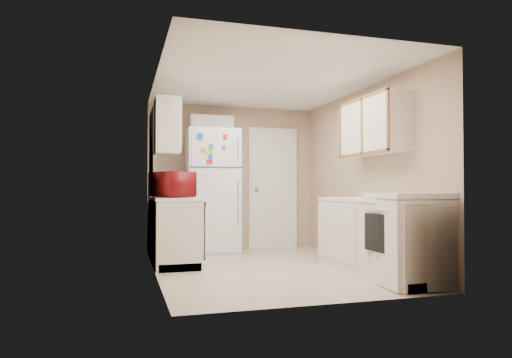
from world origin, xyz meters
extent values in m
plane|color=beige|center=(0.00, 0.00, 0.00)|extent=(3.80, 3.80, 0.00)
plane|color=white|center=(0.00, 0.00, 2.40)|extent=(3.80, 3.80, 0.00)
plane|color=tan|center=(-1.40, 0.00, 1.20)|extent=(3.80, 3.80, 0.00)
plane|color=tan|center=(1.40, 0.00, 1.20)|extent=(3.80, 3.80, 0.00)
plane|color=tan|center=(0.00, 1.90, 1.20)|extent=(2.80, 2.80, 0.00)
plane|color=tan|center=(0.00, -1.90, 1.20)|extent=(2.80, 2.80, 0.00)
cube|color=silver|center=(-1.10, 0.90, 0.45)|extent=(0.60, 1.80, 0.90)
cube|color=black|center=(-0.81, 0.30, 0.49)|extent=(0.03, 0.58, 0.72)
cube|color=gray|center=(-1.10, 1.05, 0.86)|extent=(0.54, 0.74, 0.16)
imported|color=maroon|center=(-1.15, 0.49, 1.05)|extent=(0.68, 0.54, 0.40)
imported|color=white|center=(-1.15, 1.40, 1.00)|extent=(0.09, 0.09, 0.17)
cube|color=silver|center=(-1.36, 1.05, 1.60)|extent=(0.10, 0.98, 1.08)
cube|color=silver|center=(-1.25, 0.22, 1.80)|extent=(0.30, 0.45, 0.70)
cube|color=white|center=(-0.42, 1.56, 0.97)|extent=(0.84, 0.82, 1.95)
cube|color=silver|center=(-0.40, 1.75, 2.00)|extent=(0.70, 0.30, 0.40)
cube|color=white|center=(0.70, 1.86, 1.02)|extent=(0.86, 0.06, 2.08)
cube|color=silver|center=(1.10, -0.80, 0.45)|extent=(0.60, 2.00, 0.90)
cube|color=white|center=(1.12, -1.39, 0.49)|extent=(0.74, 0.87, 0.98)
cube|color=silver|center=(1.25, -0.50, 1.80)|extent=(0.30, 1.20, 0.70)
camera|label=1|loc=(-1.77, -5.58, 1.01)|focal=32.00mm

